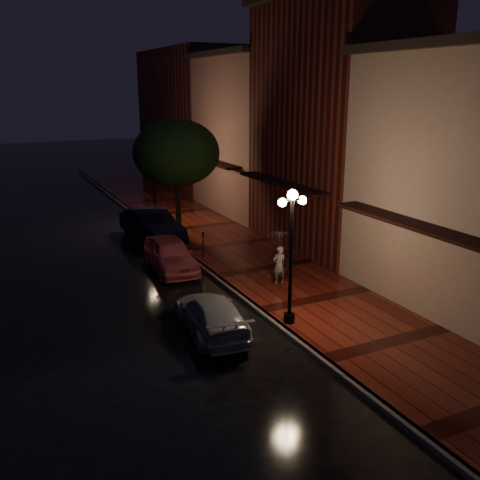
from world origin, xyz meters
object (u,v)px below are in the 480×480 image
pink_car (171,254)px  parking_meter (203,242)px  street_tree (177,155)px  navy_car (152,225)px  streetlamp_far (154,180)px  silver_car (211,315)px  woman_with_umbrella (280,249)px  streetlamp_near (291,249)px

pink_car → parking_meter: (1.67, 0.53, 0.17)m
street_tree → navy_car: bearing=154.1°
streetlamp_far → silver_car: size_ratio=1.07×
parking_meter → navy_car: bearing=113.6°
pink_car → parking_meter: pink_car is taller
silver_car → woman_with_umbrella: size_ratio=1.94×
streetlamp_near → parking_meter: streetlamp_near is taller
streetlamp_near → street_tree: 11.12m
street_tree → woman_with_umbrella: bearing=-81.3°
silver_car → parking_meter: parking_meter is taller
silver_car → woman_with_umbrella: 4.64m
pink_car → parking_meter: size_ratio=3.44×
streetlamp_far → silver_car: bearing=-100.2°
pink_car → parking_meter: bearing=21.2°
silver_car → woman_with_umbrella: woman_with_umbrella is taller
streetlamp_far → street_tree: size_ratio=0.74×
woman_with_umbrella → street_tree: bearing=-76.9°
streetlamp_near → pink_car: streetlamp_near is taller
pink_car → streetlamp_near: bearing=-73.1°
streetlamp_far → woman_with_umbrella: streetlamp_far is taller
streetlamp_near → silver_car: 3.21m
streetlamp_far → woman_with_umbrella: bearing=-82.4°
navy_car → parking_meter: bearing=-83.7°
streetlamp_near → streetlamp_far: size_ratio=1.00×
woman_with_umbrella → parking_meter: size_ratio=1.76×
pink_car → woman_with_umbrella: woman_with_umbrella is taller
streetlamp_far → woman_with_umbrella: (1.45, -10.84, -1.08)m
streetlamp_far → navy_car: (-0.95, -2.42, -1.82)m
pink_car → silver_car: (-0.78, -6.14, -0.11)m
street_tree → pink_car: street_tree is taller
navy_car → streetlamp_near: bearing=-92.7°
streetlamp_near → street_tree: bearing=88.7°
navy_car → parking_meter: (1.02, -4.18, 0.09)m
streetlamp_far → street_tree: 3.44m
streetlamp_near → pink_car: bearing=103.1°
silver_car → streetlamp_near: bearing=169.1°
navy_car → parking_meter: 4.30m
navy_car → silver_car: bearing=-104.9°
streetlamp_near → navy_car: bearing=94.7°
streetlamp_far → street_tree: street_tree is taller
silver_car → parking_meter: 7.11m
navy_car → silver_car: size_ratio=1.17×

